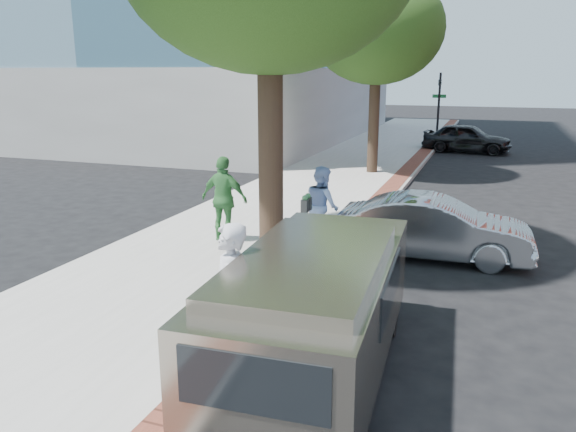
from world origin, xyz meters
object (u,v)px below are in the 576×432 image
at_px(person_officer, 322,206).
at_px(van, 318,303).
at_px(person_green, 224,199).
at_px(bg_car, 467,138).
at_px(person_gray, 230,300).
at_px(sedan_silver, 434,228).
at_px(parking_meter, 306,216).

xyz_separation_m(person_officer, van, (1.43, -4.96, -0.07)).
relative_size(person_officer, person_green, 0.91).
bearing_deg(bg_car, van, -176.17).
distance_m(person_gray, person_green, 5.77).
xyz_separation_m(person_officer, sedan_silver, (2.35, 0.29, -0.36)).
bearing_deg(parking_meter, person_officer, 96.53).
bearing_deg(parking_meter, person_gray, -85.57).
relative_size(person_officer, bg_car, 0.42).
relative_size(person_gray, person_green, 1.02).
distance_m(bg_car, van, 22.35).
bearing_deg(person_green, parking_meter, 155.43).
height_order(person_gray, person_green, person_gray).
height_order(sedan_silver, van, van).
relative_size(parking_meter, person_officer, 0.85).
xyz_separation_m(bg_car, van, (-0.74, -22.34, 0.24)).
distance_m(person_gray, bg_car, 23.06).
height_order(person_officer, sedan_silver, person_officer).
distance_m(person_green, sedan_silver, 4.55).
height_order(parking_meter, person_officer, person_officer).
bearing_deg(parking_meter, person_green, 151.99).
height_order(person_gray, van, person_gray).
xyz_separation_m(person_gray, van, (0.93, 0.66, -0.17)).
bearing_deg(person_green, person_officer, -163.94).
height_order(person_officer, van, person_officer).
bearing_deg(person_officer, parking_meter, 145.02).
distance_m(sedan_silver, van, 5.34).
bearing_deg(person_green, bg_car, -100.05).
xyz_separation_m(person_gray, sedan_silver, (1.86, 5.91, -0.46)).
xyz_separation_m(person_green, van, (3.55, -4.48, -0.15)).
bearing_deg(sedan_silver, person_gray, 160.84).
distance_m(sedan_silver, bg_car, 17.09).
bearing_deg(sedan_silver, van, 168.32).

